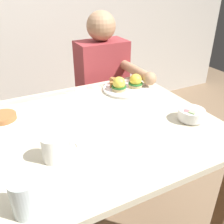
{
  "coord_description": "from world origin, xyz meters",
  "views": [
    {
      "loc": [
        -0.3,
        -0.89,
        1.32
      ],
      "look_at": [
        0.15,
        0.0,
        0.78
      ],
      "focal_mm": 40.07,
      "sensor_mm": 36.0,
      "label": 1
    }
  ],
  "objects_px": {
    "side_plate": "(3,119)",
    "diner_person": "(104,85)",
    "fork": "(92,140)",
    "eggs_benedict_plate": "(126,86)",
    "fruit_bowl": "(191,114)",
    "coffee_mug": "(54,147)",
    "dining_table": "(82,147)",
    "water_glass_near": "(26,198)"
  },
  "relations": [
    {
      "from": "fruit_bowl",
      "to": "fork",
      "type": "bearing_deg",
      "value": 173.14
    },
    {
      "from": "side_plate",
      "to": "water_glass_near",
      "type": "bearing_deg",
      "value": -89.49
    },
    {
      "from": "fruit_bowl",
      "to": "diner_person",
      "type": "bearing_deg",
      "value": 95.12
    },
    {
      "from": "dining_table",
      "to": "diner_person",
      "type": "relative_size",
      "value": 1.05
    },
    {
      "from": "coffee_mug",
      "to": "fork",
      "type": "bearing_deg",
      "value": 14.97
    },
    {
      "from": "fruit_bowl",
      "to": "coffee_mug",
      "type": "bearing_deg",
      "value": 178.83
    },
    {
      "from": "coffee_mug",
      "to": "dining_table",
      "type": "bearing_deg",
      "value": 44.63
    },
    {
      "from": "side_plate",
      "to": "diner_person",
      "type": "bearing_deg",
      "value": 29.25
    },
    {
      "from": "fork",
      "to": "dining_table",
      "type": "bearing_deg",
      "value": 91.92
    },
    {
      "from": "fruit_bowl",
      "to": "coffee_mug",
      "type": "xyz_separation_m",
      "value": [
        -0.63,
        0.01,
        0.02
      ]
    },
    {
      "from": "fork",
      "to": "diner_person",
      "type": "relative_size",
      "value": 0.14
    },
    {
      "from": "fruit_bowl",
      "to": "coffee_mug",
      "type": "relative_size",
      "value": 1.08
    },
    {
      "from": "side_plate",
      "to": "diner_person",
      "type": "xyz_separation_m",
      "value": [
        0.7,
        0.39,
        -0.1
      ]
    },
    {
      "from": "coffee_mug",
      "to": "diner_person",
      "type": "xyz_separation_m",
      "value": [
        0.56,
        0.76,
        -0.14
      ]
    },
    {
      "from": "coffee_mug",
      "to": "water_glass_near",
      "type": "height_order",
      "value": "water_glass_near"
    },
    {
      "from": "water_glass_near",
      "to": "diner_person",
      "type": "relative_size",
      "value": 0.1
    },
    {
      "from": "dining_table",
      "to": "eggs_benedict_plate",
      "type": "bearing_deg",
      "value": 34.68
    },
    {
      "from": "eggs_benedict_plate",
      "to": "diner_person",
      "type": "height_order",
      "value": "diner_person"
    },
    {
      "from": "eggs_benedict_plate",
      "to": "fruit_bowl",
      "type": "xyz_separation_m",
      "value": [
        0.09,
        -0.44,
        0.0
      ]
    },
    {
      "from": "dining_table",
      "to": "side_plate",
      "type": "distance_m",
      "value": 0.38
    },
    {
      "from": "fork",
      "to": "water_glass_near",
      "type": "distance_m",
      "value": 0.38
    },
    {
      "from": "dining_table",
      "to": "fruit_bowl",
      "type": "height_order",
      "value": "fruit_bowl"
    },
    {
      "from": "diner_person",
      "to": "fruit_bowl",
      "type": "bearing_deg",
      "value": -84.88
    },
    {
      "from": "fruit_bowl",
      "to": "fork",
      "type": "distance_m",
      "value": 0.47
    },
    {
      "from": "fruit_bowl",
      "to": "coffee_mug",
      "type": "height_order",
      "value": "coffee_mug"
    },
    {
      "from": "coffee_mug",
      "to": "fork",
      "type": "height_order",
      "value": "coffee_mug"
    },
    {
      "from": "coffee_mug",
      "to": "water_glass_near",
      "type": "relative_size",
      "value": 0.98
    },
    {
      "from": "water_glass_near",
      "to": "diner_person",
      "type": "xyz_separation_m",
      "value": [
        0.69,
        0.95,
        -0.14
      ]
    },
    {
      "from": "dining_table",
      "to": "fork",
      "type": "bearing_deg",
      "value": -88.08
    },
    {
      "from": "coffee_mug",
      "to": "diner_person",
      "type": "distance_m",
      "value": 0.95
    },
    {
      "from": "fruit_bowl",
      "to": "fork",
      "type": "relative_size",
      "value": 0.77
    },
    {
      "from": "fork",
      "to": "water_glass_near",
      "type": "xyz_separation_m",
      "value": [
        -0.29,
        -0.24,
        0.05
      ]
    },
    {
      "from": "coffee_mug",
      "to": "fruit_bowl",
      "type": "bearing_deg",
      "value": -1.17
    },
    {
      "from": "fork",
      "to": "side_plate",
      "type": "bearing_deg",
      "value": 132.79
    },
    {
      "from": "coffee_mug",
      "to": "diner_person",
      "type": "relative_size",
      "value": 0.1
    },
    {
      "from": "side_plate",
      "to": "fork",
      "type": "bearing_deg",
      "value": -47.21
    },
    {
      "from": "coffee_mug",
      "to": "side_plate",
      "type": "relative_size",
      "value": 0.56
    },
    {
      "from": "fork",
      "to": "side_plate",
      "type": "relative_size",
      "value": 0.78
    },
    {
      "from": "water_glass_near",
      "to": "side_plate",
      "type": "xyz_separation_m",
      "value": [
        -0.0,
        0.56,
        -0.04
      ]
    },
    {
      "from": "coffee_mug",
      "to": "side_plate",
      "type": "height_order",
      "value": "coffee_mug"
    },
    {
      "from": "dining_table",
      "to": "eggs_benedict_plate",
      "type": "xyz_separation_m",
      "value": [
        0.39,
        0.27,
        0.13
      ]
    },
    {
      "from": "eggs_benedict_plate",
      "to": "fork",
      "type": "bearing_deg",
      "value": -135.13
    }
  ]
}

